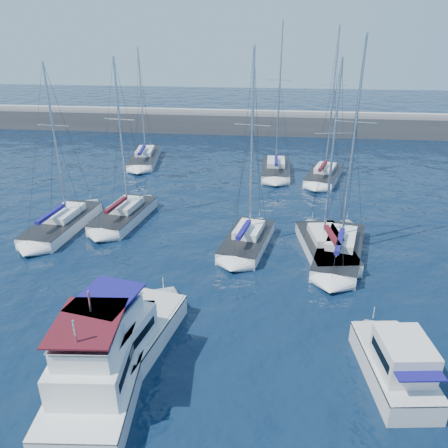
# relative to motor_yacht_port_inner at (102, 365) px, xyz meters

# --- Properties ---
(ground) EXTENTS (220.00, 220.00, 0.00)m
(ground) POSITION_rel_motor_yacht_port_inner_xyz_m (2.33, 4.29, -1.13)
(ground) COLOR black
(ground) RESTS_ON ground
(breakwater) EXTENTS (160.00, 6.00, 4.45)m
(breakwater) POSITION_rel_motor_yacht_port_inner_xyz_m (2.33, 56.29, -0.08)
(breakwater) COLOR #424244
(breakwater) RESTS_ON ground
(motor_yacht_port_inner) EXTENTS (4.52, 9.79, 4.69)m
(motor_yacht_port_inner) POSITION_rel_motor_yacht_port_inner_xyz_m (0.00, 0.00, 0.00)
(motor_yacht_port_inner) COLOR silver
(motor_yacht_port_inner) RESTS_ON ground
(motor_yacht_stbd_inner) EXTENTS (4.88, 8.96, 4.69)m
(motor_yacht_stbd_inner) POSITION_rel_motor_yacht_port_inner_xyz_m (0.34, 1.76, 0.00)
(motor_yacht_stbd_inner) COLOR silver
(motor_yacht_stbd_inner) RESTS_ON ground
(motor_yacht_stbd_outer) EXTENTS (3.33, 6.05, 3.20)m
(motor_yacht_stbd_outer) POSITION_rel_motor_yacht_port_inner_xyz_m (13.69, 1.73, -0.19)
(motor_yacht_stbd_outer) COLOR silver
(motor_yacht_stbd_outer) RESTS_ON ground
(sailboat_mid_a) EXTENTS (3.71, 8.74, 13.60)m
(sailboat_mid_a) POSITION_rel_motor_yacht_port_inner_xyz_m (-9.86, 16.52, -0.63)
(sailboat_mid_a) COLOR silver
(sailboat_mid_a) RESTS_ON ground
(sailboat_mid_b) EXTENTS (4.10, 8.12, 13.85)m
(sailboat_mid_b) POSITION_rel_motor_yacht_port_inner_xyz_m (-5.30, 18.90, -0.62)
(sailboat_mid_b) COLOR silver
(sailboat_mid_b) RESTS_ON ground
(sailboat_mid_c) EXTENTS (4.18, 7.36, 14.80)m
(sailboat_mid_c) POSITION_rel_motor_yacht_port_inner_xyz_m (5.76, 15.08, -0.59)
(sailboat_mid_c) COLOR silver
(sailboat_mid_c) RESTS_ON ground
(sailboat_mid_d) EXTENTS (4.36, 7.95, 14.14)m
(sailboat_mid_d) POSITION_rel_motor_yacht_port_inner_xyz_m (11.68, 14.83, -0.62)
(sailboat_mid_d) COLOR silver
(sailboat_mid_d) RESTS_ON ground
(sailboat_mid_e) EXTENTS (4.94, 9.28, 15.60)m
(sailboat_mid_e) POSITION_rel_motor_yacht_port_inner_xyz_m (12.66, 14.32, -0.61)
(sailboat_mid_e) COLOR silver
(sailboat_mid_e) RESTS_ON ground
(sailboat_back_a) EXTENTS (4.26, 9.48, 13.86)m
(sailboat_back_a) POSITION_rel_motor_yacht_port_inner_xyz_m (-8.75, 37.05, -0.63)
(sailboat_back_a) COLOR silver
(sailboat_back_a) RESTS_ON ground
(sailboat_back_b) EXTENTS (3.23, 8.09, 16.63)m
(sailboat_back_b) POSITION_rel_motor_yacht_port_inner_xyz_m (7.74, 34.07, -0.59)
(sailboat_back_b) COLOR silver
(sailboat_back_b) RESTS_ON ground
(sailboat_back_c) EXTENTS (5.00, 8.09, 16.23)m
(sailboat_back_c) POSITION_rel_motor_yacht_port_inner_xyz_m (13.11, 32.36, -0.58)
(sailboat_back_c) COLOR silver
(sailboat_back_c) RESTS_ON ground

